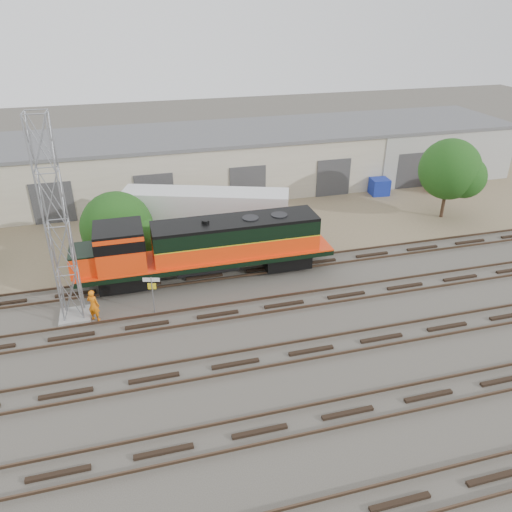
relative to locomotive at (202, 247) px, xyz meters
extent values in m
plane|color=#47423A|center=(4.03, -6.00, -2.27)|extent=(140.00, 140.00, 0.00)
cube|color=#726047|center=(4.03, 9.00, -2.26)|extent=(80.00, 16.00, 0.02)
cube|color=black|center=(4.03, -18.00, -2.20)|extent=(80.00, 2.40, 0.14)
cube|color=#4C3828|center=(4.03, -17.25, -2.06)|extent=(80.00, 0.08, 0.14)
cube|color=black|center=(4.03, -13.50, -2.20)|extent=(80.00, 2.40, 0.14)
cube|color=#4C3828|center=(4.03, -14.25, -2.06)|extent=(80.00, 0.08, 0.14)
cube|color=#4C3828|center=(4.03, -12.75, -2.06)|extent=(80.00, 0.08, 0.14)
cube|color=black|center=(4.03, -9.00, -2.20)|extent=(80.00, 2.40, 0.14)
cube|color=#4C3828|center=(4.03, -9.75, -2.06)|extent=(80.00, 0.08, 0.14)
cube|color=#4C3828|center=(4.03, -8.25, -2.06)|extent=(80.00, 0.08, 0.14)
cube|color=black|center=(4.03, -4.50, -2.20)|extent=(80.00, 2.40, 0.14)
cube|color=#4C3828|center=(4.03, -5.25, -2.06)|extent=(80.00, 0.08, 0.14)
cube|color=#4C3828|center=(4.03, -3.75, -2.06)|extent=(80.00, 0.08, 0.14)
cube|color=black|center=(4.03, 0.00, -2.20)|extent=(80.00, 2.40, 0.14)
cube|color=#4C3828|center=(4.03, -0.75, -2.06)|extent=(80.00, 0.08, 0.14)
cube|color=#4C3828|center=(4.03, 0.75, -2.06)|extent=(80.00, 0.08, 0.14)
cube|color=beige|center=(4.03, 17.00, 0.23)|extent=(58.00, 10.00, 5.00)
cube|color=#59595B|center=(4.03, 17.00, 2.88)|extent=(58.40, 10.40, 0.30)
cube|color=#999993|center=(26.03, 11.95, 0.23)|extent=(14.00, 0.10, 5.00)
cube|color=#333335|center=(-9.97, 11.94, -0.57)|extent=(3.20, 0.12, 3.40)
cube|color=#333335|center=(-1.97, 11.94, -0.57)|extent=(3.20, 0.12, 3.40)
cube|color=#333335|center=(6.03, 11.94, -0.57)|extent=(3.20, 0.12, 3.40)
cube|color=#333335|center=(14.03, 11.94, -0.57)|extent=(3.20, 0.12, 3.40)
cube|color=#333335|center=(22.03, 11.94, -0.57)|extent=(3.20, 0.12, 3.40)
cube|color=black|center=(-4.97, 0.00, -1.51)|extent=(3.06, 2.29, 0.96)
cube|color=black|center=(5.54, 0.00, -1.51)|extent=(3.06, 2.29, 0.96)
cube|color=black|center=(0.29, 0.00, -0.86)|extent=(16.24, 2.87, 0.33)
cylinder|color=black|center=(0.29, 0.00, -1.46)|extent=(4.01, 1.05, 1.05)
cube|color=#F2370B|center=(2.20, 0.00, -0.12)|extent=(10.51, 2.48, 1.15)
cube|color=black|center=(2.20, 0.00, 0.93)|extent=(10.51, 2.48, 0.96)
cube|color=black|center=(2.20, 0.00, 1.50)|extent=(10.51, 2.48, 0.19)
cube|color=#F2370B|center=(-4.97, 0.00, 0.54)|extent=(2.87, 2.87, 2.48)
cube|color=black|center=(-4.97, 0.00, 1.86)|extent=(2.87, 2.87, 0.15)
cube|color=#F2370B|center=(-7.16, 0.00, -0.03)|extent=(1.53, 2.29, 1.34)
cube|color=gray|center=(-7.86, -2.52, -2.17)|extent=(1.70, 1.70, 0.20)
cylinder|color=gray|center=(-8.38, -2.01, 3.59)|extent=(0.08, 0.08, 11.31)
cylinder|color=gray|center=(-7.34, -2.01, 3.59)|extent=(0.08, 0.08, 11.31)
cylinder|color=gray|center=(-8.38, -3.04, 3.59)|extent=(0.08, 0.08, 11.31)
cylinder|color=gray|center=(-7.34, -3.04, 3.59)|extent=(0.08, 0.08, 11.31)
cylinder|color=gray|center=(-3.44, -3.21, -1.10)|extent=(0.07, 0.07, 2.34)
cube|color=white|center=(-3.44, -3.21, -0.09)|extent=(0.93, 0.30, 0.23)
cube|color=yellow|center=(-3.44, -3.21, -0.51)|extent=(0.47, 0.17, 0.37)
imported|color=orange|center=(-6.73, -3.09, -1.30)|extent=(0.84, 0.75, 1.94)
cube|color=silver|center=(1.31, 5.99, 0.21)|extent=(12.25, 6.30, 2.52)
cube|color=black|center=(5.80, 4.41, -1.80)|extent=(2.89, 2.94, 0.93)
cube|color=black|center=(-3.41, 6.65, -1.66)|extent=(0.14, 0.14, 1.21)
cube|color=black|center=(-2.79, 8.41, -1.66)|extent=(0.14, 0.14, 1.21)
cube|color=#162A9B|center=(18.31, 11.09, -1.52)|extent=(1.73, 1.64, 1.50)
cube|color=#9B2710|center=(23.94, 10.36, -1.57)|extent=(1.69, 1.61, 1.40)
cylinder|color=#382619|center=(-5.13, 4.69, -2.04)|extent=(0.34, 0.34, 0.45)
sphere|color=#134012|center=(-5.13, 4.69, -0.09)|extent=(4.95, 4.95, 4.95)
sphere|color=#134012|center=(-4.14, 3.95, -0.58)|extent=(3.46, 3.46, 3.46)
cylinder|color=#382619|center=(20.81, 4.87, -1.06)|extent=(0.28, 0.28, 2.42)
sphere|color=#134012|center=(20.81, 4.87, 1.84)|extent=(4.83, 4.83, 4.83)
sphere|color=#134012|center=(21.77, 4.14, 1.36)|extent=(3.38, 3.38, 3.38)
camera|label=1|loc=(-4.09, -28.08, 13.98)|focal=35.00mm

